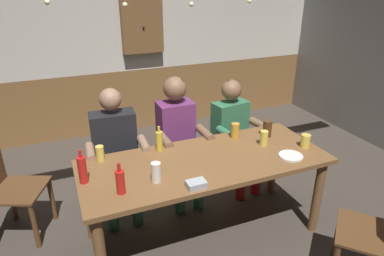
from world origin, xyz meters
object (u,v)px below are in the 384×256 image
Objects in this scene: person_2 at (235,131)px; pint_glass_4 at (305,141)px; dining_table at (205,170)px; wall_dart_cabinet at (142,27)px; chair_empty_near_left at (7,187)px; bottle_2 at (159,141)px; plate_0 at (291,156)px; pint_glass_3 at (156,172)px; pint_glass_2 at (264,138)px; pint_glass_1 at (100,153)px; person_0 at (116,149)px; bottle_1 at (120,182)px; pint_glass_5 at (235,131)px; person_1 at (178,135)px; bottle_0 at (82,169)px; condiment_caddy at (196,184)px; pint_glass_0 at (267,128)px.

pint_glass_4 is (0.28, -0.75, 0.17)m from person_2.
dining_table is 2.92× the size of wall_dart_cabinet.
chair_empty_near_left is 1.37m from bottle_2.
wall_dart_cabinet is (-0.46, 1.83, 0.86)m from person_2.
plate_0 is at bearing -28.19° from bottle_2.
pint_glass_4 is 0.17× the size of wall_dart_cabinet.
person_2 is 1.36m from pint_glass_3.
dining_table is 15.01× the size of pint_glass_2.
pint_glass_2 is (1.39, -0.27, 0.00)m from pint_glass_1.
person_0 is 0.40m from pint_glass_1.
bottle_1 is at bearing 85.23° from person_0.
pint_glass_5 is at bearing 33.11° from dining_table.
bottle_0 is (-0.96, -0.60, 0.16)m from person_1.
person_0 is 1.12m from pint_glass_5.
bottle_1 is 0.34× the size of wall_dart_cabinet.
pint_glass_5 reaches higher than condiment_caddy.
pint_glass_1 is at bearing 21.63° from person_1.
wall_dart_cabinet is at bearing 100.83° from plate_0.
pint_glass_3 is 1.00m from pint_glass_5.
condiment_caddy is 0.83m from bottle_0.
pint_glass_4 reaches higher than condiment_caddy.
person_0 is 1.05× the size of person_2.
bottle_2 is 1.45× the size of pint_glass_0.
pint_glass_4 is 2.78m from wall_dart_cabinet.
bottle_1 is at bearing 179.25° from plate_0.
dining_table is 1.65× the size of person_0.
pint_glass_5 reaches higher than pint_glass_4.
bottle_0 reaches higher than pint_glass_3.
chair_empty_near_left is (-2.19, 0.04, -0.17)m from person_2.
bottle_2 is (-0.92, -0.33, 0.20)m from person_2.
pint_glass_4 is 0.63m from pint_glass_5.
pint_glass_4 is at bearing -7.70° from dining_table.
bottle_0 is (-0.34, -0.60, 0.19)m from person_0.
pint_glass_5 is at bearing -1.71° from bottle_2.
bottle_2 is 0.49m from pint_glass_3.
pint_glass_5 is (1.99, -0.39, 0.35)m from chair_empty_near_left.
person_1 is 1.08× the size of person_2.
bottle_0 is 0.38× the size of wall_dart_cabinet.
person_2 reaches higher than pint_glass_3.
person_1 reaches higher than pint_glass_0.
dining_table is 0.79m from bottle_1.
bottle_0 is at bearing 158.39° from pint_glass_3.
pint_glass_3 is (0.15, -0.80, 0.16)m from person_0.
pint_glass_4 is at bearing -40.06° from pint_glass_5.
pint_glass_2 is 2.54m from wall_dart_cabinet.
person_1 reaches higher than condiment_caddy.
pint_glass_0 reaches higher than pint_glass_5.
person_1 is 1.01m from condiment_caddy.
pint_glass_0 is at bearing 101.53° from chair_empty_near_left.
bottle_1 is at bearing -157.42° from pint_glass_5.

